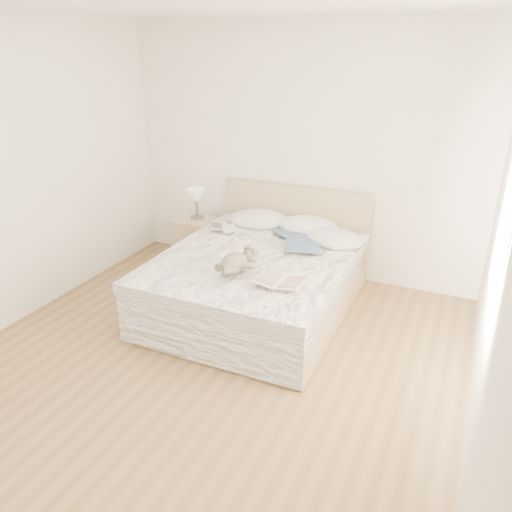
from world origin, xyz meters
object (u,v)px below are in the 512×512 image
Objects in this scene: nightstand at (196,241)px; bed at (259,280)px; childrens_book at (280,281)px; teddy_bear at (234,269)px; table_lamp at (196,197)px; photo_book at (223,228)px.

bed is at bearing -31.43° from nightstand.
teddy_bear is (-0.44, 0.03, 0.02)m from childrens_book.
nightstand is 1.34× the size of childrens_book.
childrens_book reaches higher than nightstand.
teddy_bear reaches higher than nightstand.
table_lamp is 0.65m from photo_book.
bed is 5.13× the size of childrens_book.
childrens_book is at bearing 21.57° from teddy_bear.
teddy_bear is (0.00, -0.54, 0.34)m from bed.
nightstand is at bearing 144.11° from childrens_book.
teddy_bear is at bearing -47.37° from nightstand.
table_lamp is (-1.12, 0.72, 0.51)m from bed.
childrens_book is (1.04, -0.94, 0.00)m from photo_book.
table_lamp reaches higher than photo_book.
nightstand is 1.77× the size of photo_book.
table_lamp is at bearing 72.71° from nightstand.
photo_book is (-0.60, 0.38, 0.32)m from bed.
bed is 0.79m from childrens_book.
bed reaches higher than photo_book.
table_lamp is at bearing 147.10° from bed.
nightstand is 0.53m from table_lamp.
bed reaches higher than childrens_book.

